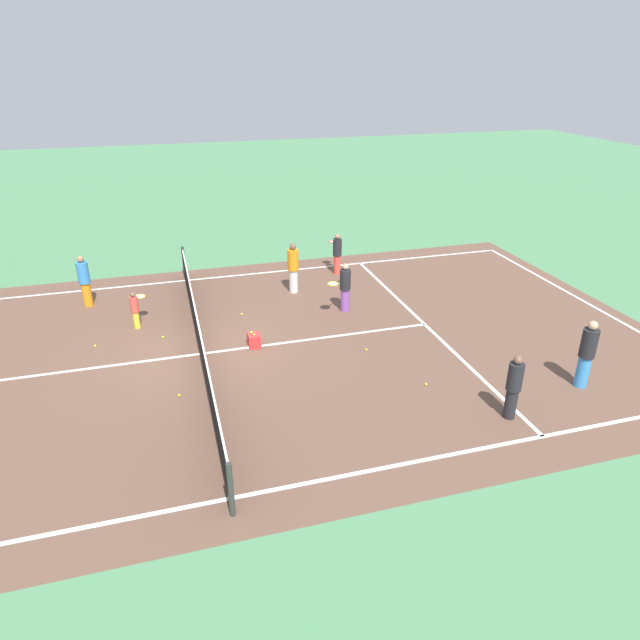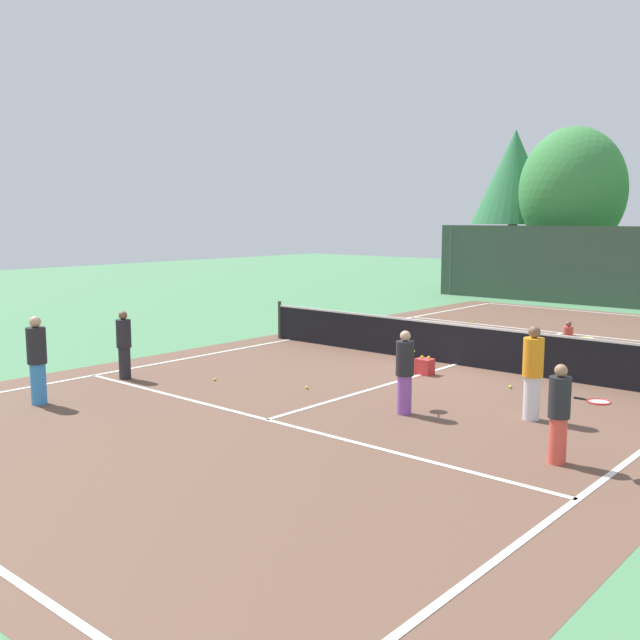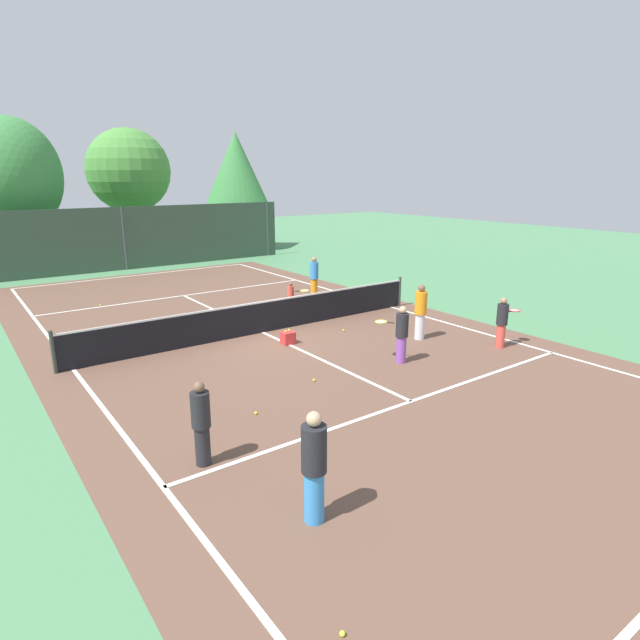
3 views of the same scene
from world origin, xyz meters
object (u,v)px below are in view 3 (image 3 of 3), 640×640
(tennis_ball_1, at_px, (196,337))
(tennis_ball_5, at_px, (100,305))
(tennis_ball_3, at_px, (344,330))
(tennis_ball_7, at_px, (254,309))
(player_1, at_px, (401,334))
(player_3, at_px, (421,312))
(ball_crate, at_px, (288,338))
(tennis_ball_4, at_px, (342,634))
(player_2, at_px, (314,277))
(player_6, at_px, (314,466))
(tennis_ball_0, at_px, (280,319))
(player_0, at_px, (292,297))
(tennis_ball_2, at_px, (314,380))
(player_5, at_px, (502,322))
(player_4, at_px, (201,423))
(tennis_ball_6, at_px, (256,413))

(tennis_ball_1, bearing_deg, tennis_ball_5, 102.28)
(tennis_ball_3, height_order, tennis_ball_7, same)
(player_1, relative_size, player_3, 0.92)
(ball_crate, height_order, tennis_ball_4, ball_crate)
(player_2, bearing_deg, player_6, -125.50)
(ball_crate, height_order, tennis_ball_0, ball_crate)
(ball_crate, xyz_separation_m, tennis_ball_4, (-4.97, -8.80, -0.15))
(player_1, xyz_separation_m, ball_crate, (-1.53, 3.05, -0.60))
(tennis_ball_5, xyz_separation_m, tennis_ball_7, (4.38, -3.90, 0.00))
(player_0, relative_size, tennis_ball_2, 16.50)
(player_5, distance_m, tennis_ball_2, 5.93)
(player_4, relative_size, tennis_ball_5, 22.80)
(tennis_ball_6, bearing_deg, tennis_ball_0, 54.22)
(player_2, bearing_deg, tennis_ball_4, -124.43)
(ball_crate, relative_size, tennis_ball_4, 6.45)
(tennis_ball_2, height_order, tennis_ball_7, same)
(player_0, xyz_separation_m, tennis_ball_6, (-5.16, -6.55, -0.54))
(player_1, xyz_separation_m, player_4, (-6.26, -1.65, -0.02))
(player_6, height_order, tennis_ball_7, player_6)
(player_3, relative_size, tennis_ball_1, 25.15)
(tennis_ball_7, bearing_deg, player_5, -65.68)
(player_2, distance_m, player_5, 8.33)
(tennis_ball_1, bearing_deg, player_1, -55.86)
(player_0, bearing_deg, tennis_ball_1, -167.11)
(player_3, bearing_deg, player_0, 105.23)
(player_2, relative_size, player_4, 1.08)
(player_4, height_order, player_6, player_6)
(player_4, xyz_separation_m, tennis_ball_1, (2.78, 6.78, -0.74))
(player_5, bearing_deg, player_4, -174.73)
(tennis_ball_4, relative_size, tennis_ball_6, 1.00)
(player_1, relative_size, player_4, 1.01)
(tennis_ball_0, bearing_deg, tennis_ball_3, -68.51)
(player_5, xyz_separation_m, tennis_ball_2, (-5.79, 1.03, -0.72))
(tennis_ball_3, distance_m, tennis_ball_7, 4.19)
(ball_crate, xyz_separation_m, tennis_ball_7, (1.15, 4.09, -0.15))
(tennis_ball_7, bearing_deg, player_0, -49.17)
(player_5, xyz_separation_m, tennis_ball_5, (-7.96, 11.82, -0.72))
(player_2, distance_m, tennis_ball_5, 8.20)
(tennis_ball_3, xyz_separation_m, tennis_ball_4, (-7.06, -8.82, 0.00))
(player_4, relative_size, tennis_ball_3, 22.80)
(player_3, relative_size, tennis_ball_0, 25.15)
(tennis_ball_5, bearing_deg, tennis_ball_7, -41.67)
(tennis_ball_4, height_order, tennis_ball_5, same)
(player_2, relative_size, tennis_ball_6, 24.62)
(player_6, relative_size, tennis_ball_2, 25.56)
(player_2, relative_size, tennis_ball_1, 24.62)
(player_4, bearing_deg, tennis_ball_2, 27.45)
(ball_crate, bearing_deg, player_2, 47.30)
(tennis_ball_1, bearing_deg, tennis_ball_0, 4.76)
(player_3, bearing_deg, tennis_ball_6, -165.93)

